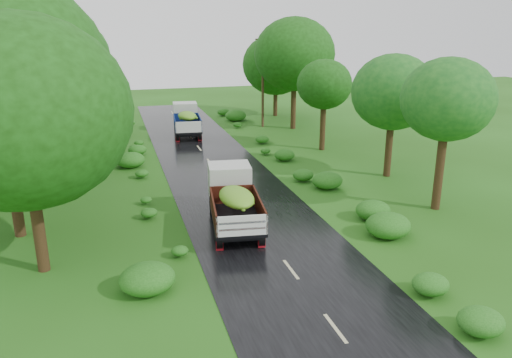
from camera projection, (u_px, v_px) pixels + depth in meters
name	position (u px, v px, depth m)	size (l,w,h in m)	color
ground	(335.00, 329.00, 15.44)	(120.00, 120.00, 0.00)	#1F4A10
road	(282.00, 258.00, 20.01)	(6.50, 80.00, 0.02)	black
road_lines	(275.00, 248.00, 20.92)	(0.12, 69.60, 0.00)	#BFB78C
truck_near	(233.00, 197.00, 22.86)	(2.80, 6.04, 2.45)	black
truck_far	(186.00, 119.00, 41.46)	(2.59, 5.97, 2.44)	black
utility_pole	(263.00, 79.00, 43.87)	(1.45, 0.30, 8.26)	#382616
trees_left	(29.00, 63.00, 29.36)	(7.37, 32.72, 9.47)	black
trees_right	(319.00, 72.00, 38.17)	(4.32, 30.53, 8.11)	black
shrubs	(230.00, 184.00, 28.14)	(11.90, 44.00, 0.70)	#1B5514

